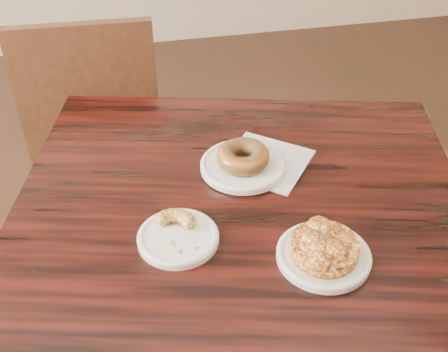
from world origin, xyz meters
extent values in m
cube|color=black|center=(0.15, 0.07, 0.38)|extent=(1.07, 1.07, 0.75)
cube|color=silver|center=(0.24, 0.22, 0.75)|extent=(0.23, 0.23, 0.00)
cylinder|color=white|center=(0.19, 0.21, 0.76)|extent=(0.18, 0.18, 0.01)
cylinder|color=white|center=(0.02, 0.03, 0.76)|extent=(0.15, 0.15, 0.01)
cylinder|color=white|center=(0.26, -0.06, 0.76)|extent=(0.16, 0.16, 0.01)
torus|color=#974216|center=(0.19, 0.21, 0.79)|extent=(0.11, 0.11, 0.04)
camera|label=1|loc=(-0.05, -0.68, 1.46)|focal=45.00mm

